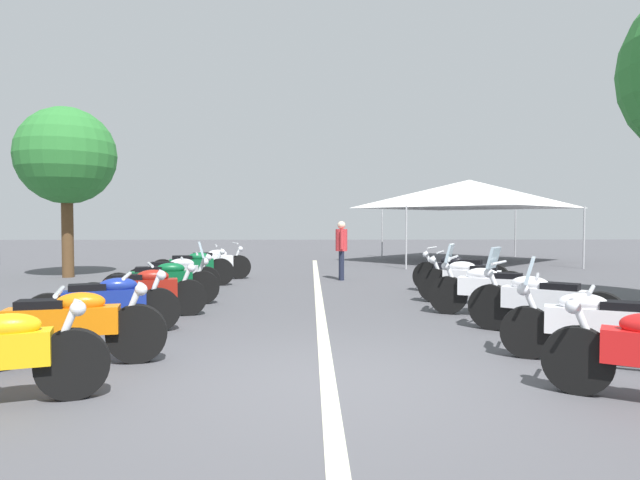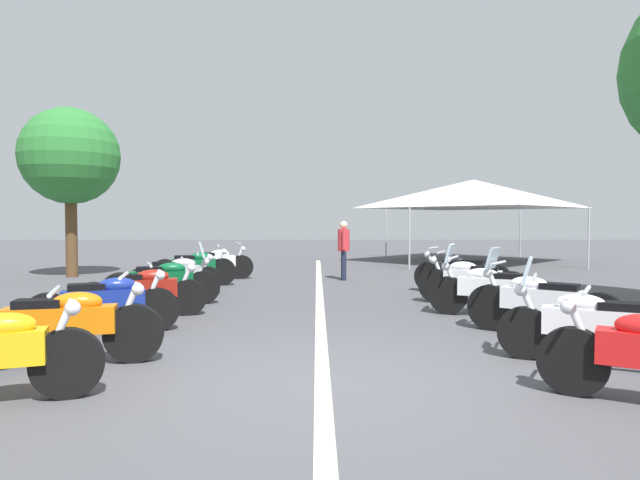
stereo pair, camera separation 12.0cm
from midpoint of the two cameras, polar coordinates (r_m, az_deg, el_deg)
ground_plane at (r=5.45m, az=0.94°, el=-15.13°), size 80.00×80.00×0.00m
lane_centre_stripe at (r=10.33m, az=0.32°, el=-6.88°), size 22.65×0.16×0.01m
motorcycle_left_row_1 at (r=6.59m, az=-25.36°, el=-8.15°), size 0.76×2.18×1.01m
motorcycle_left_row_2 at (r=8.13m, az=-21.58°, el=-6.25°), size 0.98×1.98×1.00m
motorcycle_left_row_3 at (r=9.39m, az=-18.05°, el=-5.14°), size 0.82×2.09×0.99m
motorcycle_left_row_4 at (r=10.61m, az=-16.06°, el=-4.19°), size 0.77×2.16×1.21m
motorcycle_left_row_5 at (r=11.99m, az=-14.88°, el=-3.57°), size 0.65×2.00×0.98m
motorcycle_left_row_6 at (r=13.51m, az=-13.01°, el=-2.84°), size 0.71×2.05×1.02m
motorcycle_left_row_7 at (r=14.82m, az=-11.03°, el=-2.41°), size 0.99×2.11×1.01m
motorcycle_right_row_1 at (r=6.75m, az=27.78°, el=-8.01°), size 1.07×2.00×1.19m
motorcycle_right_row_2 at (r=8.11m, az=22.85°, el=-6.14°), size 1.38×1.78×1.23m
motorcycle_right_row_3 at (r=9.38m, az=18.18°, el=-5.01°), size 1.07×2.00×1.22m
motorcycle_right_row_4 at (r=10.66m, az=16.21°, el=-4.18°), size 1.03×1.95×1.02m
motorcycle_right_row_5 at (r=12.21m, az=15.09°, el=-3.37°), size 1.20×1.93×1.02m
bystander_0 at (r=14.47m, az=2.78°, el=-0.62°), size 0.53×0.32×1.60m
roadside_tree_1 at (r=16.89m, az=-24.97°, el=8.05°), size 2.73×2.73×4.82m
event_tent at (r=21.54m, az=16.22°, el=4.75°), size 6.63×6.63×3.20m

